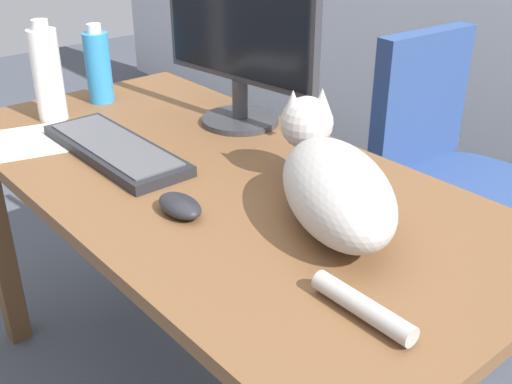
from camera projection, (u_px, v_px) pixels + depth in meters
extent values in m
cube|color=brown|center=(211.00, 178.00, 1.37)|extent=(1.43, 0.70, 0.03)
cube|color=brown|center=(0.00, 243.00, 1.81)|extent=(0.06, 0.06, 0.69)
cube|color=brown|center=(168.00, 185.00, 2.15)|extent=(0.06, 0.06, 0.69)
cylinder|color=black|center=(440.00, 313.00, 2.04)|extent=(0.48, 0.48, 0.04)
cylinder|color=black|center=(449.00, 262.00, 1.95)|extent=(0.06, 0.06, 0.44)
cylinder|color=navy|center=(461.00, 190.00, 1.83)|extent=(0.44, 0.44, 0.06)
cube|color=navy|center=(421.00, 98.00, 1.86)|extent=(0.09, 0.36, 0.40)
cylinder|color=#333338|center=(240.00, 120.00, 1.63)|extent=(0.20, 0.20, 0.01)
cylinder|color=#333338|center=(240.00, 99.00, 1.60)|extent=(0.04, 0.04, 0.10)
cube|color=#333338|center=(239.00, 20.00, 1.51)|extent=(0.48, 0.09, 0.30)
cube|color=black|center=(235.00, 21.00, 1.50)|extent=(0.45, 0.06, 0.27)
cube|color=#232328|center=(115.00, 150.00, 1.45)|extent=(0.44, 0.15, 0.02)
cube|color=#515156|center=(114.00, 144.00, 1.44)|extent=(0.40, 0.12, 0.00)
ellipsoid|color=#B2ADA8|center=(337.00, 191.00, 1.12)|extent=(0.40, 0.33, 0.15)
sphere|color=#B2ADA8|center=(307.00, 123.00, 1.28)|extent=(0.11, 0.11, 0.11)
cone|color=#B2ADA8|center=(293.00, 101.00, 1.26)|extent=(0.04, 0.04, 0.04)
cone|color=#B2ADA8|center=(322.00, 99.00, 1.27)|extent=(0.04, 0.04, 0.04)
cylinder|color=#B2ADA8|center=(363.00, 307.00, 0.91)|extent=(0.18, 0.03, 0.03)
ellipsoid|color=#232328|center=(180.00, 206.00, 1.19)|extent=(0.11, 0.06, 0.04)
cube|color=white|center=(17.00, 143.00, 1.51)|extent=(0.28, 0.34, 0.00)
cylinder|color=silver|center=(48.00, 75.00, 1.61)|extent=(0.07, 0.07, 0.24)
cylinder|color=silver|center=(40.00, 24.00, 1.55)|extent=(0.04, 0.04, 0.02)
cylinder|color=#2D8CD1|center=(98.00, 68.00, 1.74)|extent=(0.07, 0.07, 0.19)
cylinder|color=silver|center=(94.00, 28.00, 1.69)|extent=(0.04, 0.04, 0.02)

